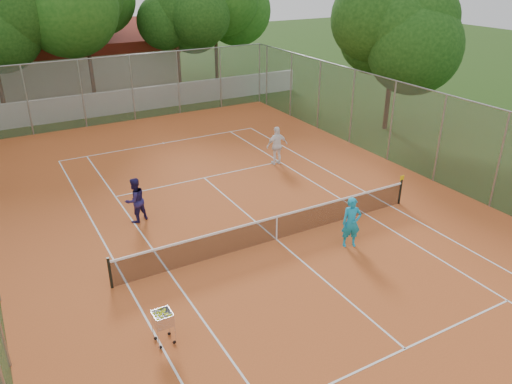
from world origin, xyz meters
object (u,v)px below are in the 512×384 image
clubhouse (62,57)px  player_far_right (277,146)px  tennis_net (277,228)px  ball_hopper (163,326)px  player_far_left (135,200)px  player_near (351,222)px

clubhouse → player_far_right: size_ratio=8.60×
tennis_net → clubhouse: (-2.00, 29.00, 1.69)m
clubhouse → ball_hopper: 32.31m
clubhouse → player_far_right: (5.85, -22.75, -1.23)m
player_far_left → clubhouse: bearing=-113.9°
player_near → player_far_left: bearing=160.9°
clubhouse → player_near: bearing=-82.5°
player_far_right → player_far_left: bearing=21.1°
tennis_net → player_near: bearing=-38.4°
player_far_left → player_far_right: 8.15m
player_far_left → player_far_right: size_ratio=0.93×
tennis_net → ball_hopper: 6.18m
tennis_net → ball_hopper: (-5.35, -3.09, 0.03)m
tennis_net → player_far_left: player_far_left is taller
tennis_net → ball_hopper: size_ratio=11.41×
clubhouse → player_far_left: clubhouse is taller
clubhouse → player_far_left: 25.26m
tennis_net → clubhouse: size_ratio=0.72×
player_far_left → ball_hopper: player_far_left is taller
player_near → player_far_left: size_ratio=1.04×
clubhouse → player_near: 30.91m
player_far_right → ball_hopper: player_far_right is taller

